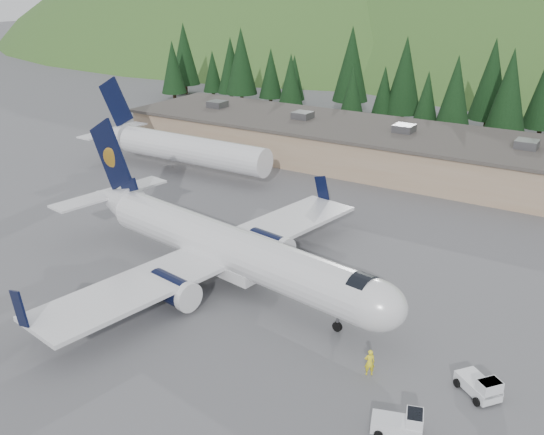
{
  "coord_description": "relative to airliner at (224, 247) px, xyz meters",
  "views": [
    {
      "loc": [
        26.38,
        -35.98,
        23.68
      ],
      "look_at": [
        0.0,
        6.0,
        4.0
      ],
      "focal_mm": 40.0,
      "sensor_mm": 36.0,
      "label": 1
    }
  ],
  "objects": [
    {
      "name": "terminal_building",
      "position": [
        -4.0,
        37.83,
        -0.48
      ],
      "size": [
        71.0,
        17.0,
        6.1
      ],
      "color": "#A28163",
      "rests_on": "ground"
    },
    {
      "name": "ground",
      "position": [
        1.01,
        -0.17,
        -3.1
      ],
      "size": [
        600.0,
        600.0,
        0.0
      ],
      "primitive_type": "plane",
      "color": "#58585C"
    },
    {
      "name": "baggage_tug_a",
      "position": [
        19.13,
        -9.49,
        -2.44
      ],
      "size": [
        3.08,
        2.35,
        1.49
      ],
      "rotation": [
        0.0,
        0.0,
        0.32
      ],
      "color": "white",
      "rests_on": "ground"
    },
    {
      "name": "airliner",
      "position": [
        0.0,
        0.0,
        0.0
      ],
      "size": [
        35.07,
        33.06,
        11.65
      ],
      "rotation": [
        0.0,
        0.0,
        -0.17
      ],
      "color": "white",
      "rests_on": "ground"
    },
    {
      "name": "ramp_worker",
      "position": [
        15.44,
        -5.46,
        -2.18
      ],
      "size": [
        0.81,
        0.74,
        1.85
      ],
      "primitive_type": "imported",
      "rotation": [
        0.0,
        0.0,
        3.72
      ],
      "color": "yellow",
      "rests_on": "ground"
    },
    {
      "name": "second_airliner",
      "position": [
        -23.91,
        21.83,
        0.22
      ],
      "size": [
        27.5,
        11.0,
        10.05
      ],
      "color": "white",
      "rests_on": "ground"
    },
    {
      "name": "baggage_tug_b",
      "position": [
        22.02,
        -3.84,
        -2.42
      ],
      "size": [
        3.15,
        2.9,
        1.53
      ],
      "rotation": [
        0.0,
        0.0,
        -0.66
      ],
      "color": "white",
      "rests_on": "ground"
    },
    {
      "name": "tree_line",
      "position": [
        -6.04,
        62.22,
        4.55
      ],
      "size": [
        114.43,
        18.93,
        14.5
      ],
      "color": "black",
      "rests_on": "ground"
    }
  ]
}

